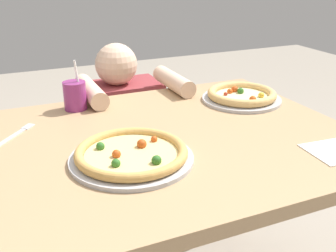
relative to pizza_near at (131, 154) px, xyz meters
name	(u,v)px	position (x,y,z in m)	size (l,w,h in m)	color
dining_table	(169,168)	(0.16, 0.11, -0.13)	(1.15, 0.92, 0.75)	tan
pizza_near	(131,154)	(0.00, 0.00, 0.00)	(0.34, 0.34, 0.04)	#B7B7BC
pizza_far	(242,96)	(0.55, 0.31, 0.00)	(0.30, 0.30, 0.04)	#B7B7BC
drink_cup_colored	(75,95)	(-0.05, 0.47, 0.03)	(0.08, 0.08, 0.18)	#8C2D72
paper_napkin	(336,151)	(0.55, -0.18, -0.02)	(0.16, 0.14, 0.00)	white
fork	(15,135)	(-0.27, 0.31, -0.02)	(0.14, 0.17, 0.00)	silver
diner_seated	(121,149)	(0.20, 0.77, -0.36)	(0.42, 0.53, 0.92)	#333847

